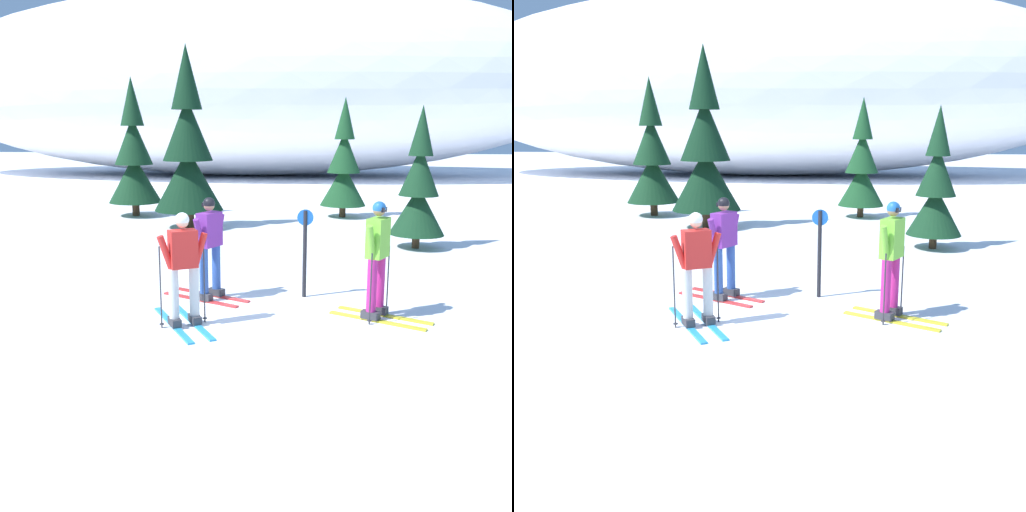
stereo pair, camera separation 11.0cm
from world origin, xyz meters
TOP-DOWN VIEW (x-y plane):
  - ground_plane at (0.00, 0.00)m, footprint 120.00×120.00m
  - skier_red_jacket at (-0.78, -0.33)m, footprint 1.27×1.76m
  - skier_purple_jacket at (-0.66, 1.12)m, footprint 1.61×1.11m
  - skier_lime_jacket at (2.11, 0.37)m, footprint 1.59×1.11m
  - pine_tree_far_left at (-4.98, 10.66)m, footprint 1.76×1.76m
  - pine_tree_center_left at (-2.65, 8.46)m, footprint 2.03×2.03m
  - pine_tree_center_right at (1.97, 11.10)m, footprint 1.51×1.51m
  - pine_tree_far_right at (3.60, 6.05)m, footprint 1.34×1.34m
  - snow_ridge_background at (-3.53, 28.45)m, footprint 41.08×15.71m
  - trail_marker_post at (0.97, 1.44)m, footprint 0.28×0.07m

SIDE VIEW (x-z plane):
  - ground_plane at x=0.00m, z-range 0.00..0.00m
  - trail_marker_post at x=0.97m, z-range 0.10..1.66m
  - skier_red_jacket at x=-0.78m, z-range 0.03..1.76m
  - skier_purple_jacket at x=-0.66m, z-range 0.06..1.84m
  - skier_lime_jacket at x=2.11m, z-range 0.05..1.90m
  - pine_tree_far_right at x=3.60m, z-range -0.28..3.18m
  - pine_tree_center_right at x=1.97m, z-range -0.32..3.58m
  - pine_tree_far_left at x=-4.98m, z-range -0.37..4.19m
  - pine_tree_center_left at x=-2.65m, z-range -0.43..4.83m
  - snow_ridge_background at x=-3.53m, z-range 0.00..11.06m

